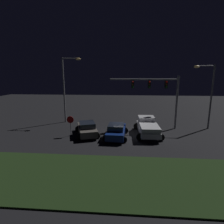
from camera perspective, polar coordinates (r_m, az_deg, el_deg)
ground_plane at (r=20.61m, az=3.88°, el=-7.01°), size 80.00×80.00×0.00m
grass_median at (r=12.38m, az=3.39°, el=-20.27°), size 22.51×6.20×0.10m
pickup_truck at (r=20.63m, az=11.25°, el=-4.30°), size 2.97×5.46×1.80m
car_sedan at (r=20.27m, az=-7.95°, el=-5.23°), size 3.34×4.75×1.51m
car_sedan_far at (r=19.27m, az=1.36°, el=-6.01°), size 2.61×4.48×1.51m
traffic_signal_gantry at (r=22.58m, az=14.16°, el=7.02°), size 8.32×0.56×6.50m
street_lamp_left at (r=25.64m, az=-14.15°, el=9.02°), size 2.62×0.44×8.94m
street_lamp_right at (r=24.65m, az=28.22°, el=6.46°), size 2.50×0.44×7.82m
stop_sign at (r=20.03m, az=-13.12°, el=-3.19°), size 0.76×0.08×2.23m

